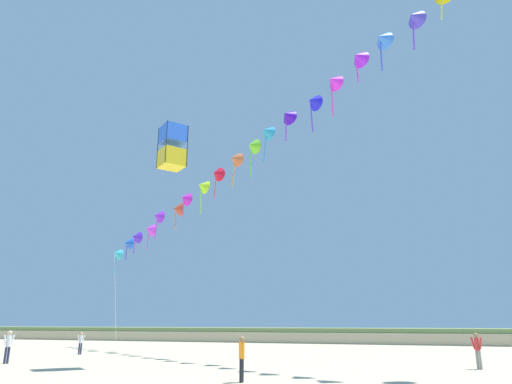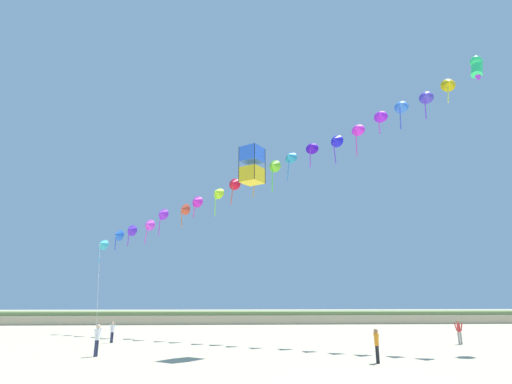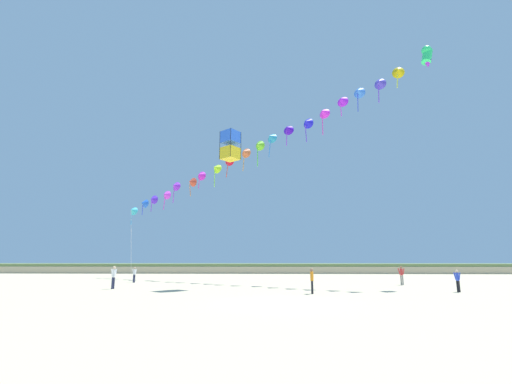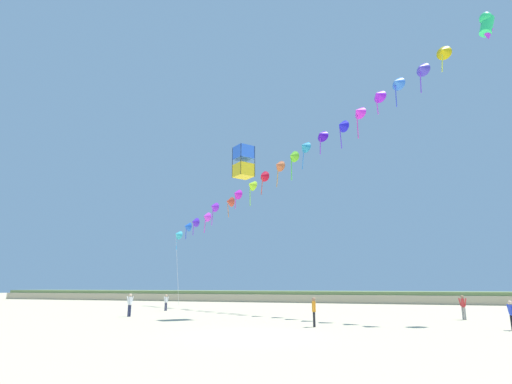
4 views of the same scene
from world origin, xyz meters
name	(u,v)px [view 2 (image 2 of 4)]	position (x,y,z in m)	size (l,w,h in m)	color
ground_plane	(366,384)	(0.00, 0.00, 0.00)	(240.00, 240.00, 0.00)	#C1B28E
dune_ridge	(269,317)	(0.00, 41.84, 0.77)	(120.00, 8.67, 1.56)	tan
person_near_left	(97,338)	(-12.69, 8.31, 1.00)	(0.29, 0.60, 1.73)	#282D4C
person_near_right	(459,330)	(11.28, 13.34, 0.97)	(0.52, 0.41, 1.67)	gray
person_mid_center	(112,331)	(-13.96, 15.75, 0.87)	(0.36, 0.47, 1.51)	#282D4C
person_far_right	(377,343)	(2.26, 5.01, 0.96)	(0.23, 0.58, 1.65)	black
kite_banner_string	(253,175)	(-3.41, 17.83, 13.89)	(31.24, 16.01, 19.97)	#35B3C7
large_kite_low_lead	(252,165)	(-3.88, 9.59, 11.94)	(1.86, 1.86, 2.52)	yellow
large_kite_mid_trail	(477,68)	(14.96, 12.10, 21.75)	(1.55, 1.41, 2.27)	#2CE879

